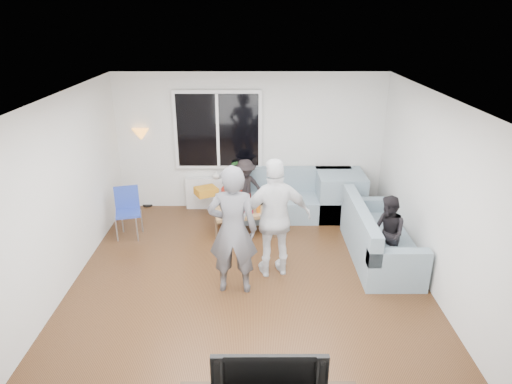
{
  "coord_description": "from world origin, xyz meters",
  "views": [
    {
      "loc": [
        0.09,
        -5.49,
        3.57
      ],
      "look_at": [
        0.1,
        0.6,
        1.15
      ],
      "focal_mm": 31.72,
      "sensor_mm": 36.0,
      "label": 1
    }
  ],
  "objects_px": {
    "sofa_right_section": "(381,233)",
    "player_left": "(233,230)",
    "coffee_table": "(246,221)",
    "player_right": "(276,219)",
    "side_chair": "(128,214)",
    "sofa_back_section": "(291,195)",
    "television": "(269,374)",
    "floor_lamp": "(144,168)",
    "spectator_back": "(245,188)",
    "spectator_right": "(387,234)"
  },
  "relations": [
    {
      "from": "sofa_right_section",
      "to": "player_left",
      "type": "xyz_separation_m",
      "value": [
        -2.23,
        -0.86,
        0.48
      ]
    },
    {
      "from": "coffee_table",
      "to": "player_right",
      "type": "xyz_separation_m",
      "value": [
        0.45,
        -1.37,
        0.68
      ]
    },
    {
      "from": "side_chair",
      "to": "player_left",
      "type": "distance_m",
      "value": 2.47
    },
    {
      "from": "sofa_back_section",
      "to": "television",
      "type": "relative_size",
      "value": 2.38
    },
    {
      "from": "side_chair",
      "to": "floor_lamp",
      "type": "distance_m",
      "value": 1.38
    },
    {
      "from": "sofa_back_section",
      "to": "player_right",
      "type": "distance_m",
      "value": 2.08
    },
    {
      "from": "coffee_table",
      "to": "television",
      "type": "relative_size",
      "value": 1.14
    },
    {
      "from": "sofa_right_section",
      "to": "television",
      "type": "relative_size",
      "value": 2.07
    },
    {
      "from": "spectator_back",
      "to": "coffee_table",
      "type": "bearing_deg",
      "value": -97.43
    },
    {
      "from": "spectator_right",
      "to": "floor_lamp",
      "type": "bearing_deg",
      "value": -130.44
    },
    {
      "from": "sofa_back_section",
      "to": "side_chair",
      "type": "xyz_separation_m",
      "value": [
        -2.81,
        -0.84,
        0.01
      ]
    },
    {
      "from": "coffee_table",
      "to": "player_right",
      "type": "height_order",
      "value": "player_right"
    },
    {
      "from": "floor_lamp",
      "to": "player_right",
      "type": "relative_size",
      "value": 0.89
    },
    {
      "from": "sofa_back_section",
      "to": "coffee_table",
      "type": "distance_m",
      "value": 1.06
    },
    {
      "from": "coffee_table",
      "to": "spectator_right",
      "type": "xyz_separation_m",
      "value": [
        2.09,
        -1.24,
        0.37
      ]
    },
    {
      "from": "sofa_right_section",
      "to": "player_right",
      "type": "xyz_separation_m",
      "value": [
        -1.64,
        -0.45,
        0.45
      ]
    },
    {
      "from": "spectator_back",
      "to": "television",
      "type": "bearing_deg",
      "value": -95.99
    },
    {
      "from": "floor_lamp",
      "to": "spectator_back",
      "type": "relative_size",
      "value": 1.41
    },
    {
      "from": "sofa_right_section",
      "to": "sofa_back_section",
      "type": "bearing_deg",
      "value": 39.1
    },
    {
      "from": "coffee_table",
      "to": "floor_lamp",
      "type": "distance_m",
      "value": 2.35
    },
    {
      "from": "player_left",
      "to": "television",
      "type": "distance_m",
      "value": 2.4
    },
    {
      "from": "spectator_back",
      "to": "television",
      "type": "relative_size",
      "value": 1.14
    },
    {
      "from": "sofa_back_section",
      "to": "spectator_right",
      "type": "bearing_deg",
      "value": -55.96
    },
    {
      "from": "player_left",
      "to": "player_right",
      "type": "relative_size",
      "value": 1.03
    },
    {
      "from": "player_right",
      "to": "spectator_right",
      "type": "distance_m",
      "value": 1.68
    },
    {
      "from": "sofa_right_section",
      "to": "spectator_right",
      "type": "bearing_deg",
      "value": -180.0
    },
    {
      "from": "coffee_table",
      "to": "spectator_back",
      "type": "xyz_separation_m",
      "value": [
        -0.02,
        0.66,
        0.35
      ]
    },
    {
      "from": "sofa_back_section",
      "to": "player_left",
      "type": "height_order",
      "value": "player_left"
    },
    {
      "from": "side_chair",
      "to": "television",
      "type": "distance_m",
      "value": 4.54
    },
    {
      "from": "sofa_back_section",
      "to": "coffee_table",
      "type": "xyz_separation_m",
      "value": [
        -0.83,
        -0.63,
        -0.22
      ]
    },
    {
      "from": "coffee_table",
      "to": "player_left",
      "type": "xyz_separation_m",
      "value": [
        -0.14,
        -1.79,
        0.7
      ]
    },
    {
      "from": "floor_lamp",
      "to": "spectator_back",
      "type": "xyz_separation_m",
      "value": [
        1.96,
        -0.47,
        -0.23
      ]
    },
    {
      "from": "floor_lamp",
      "to": "spectator_right",
      "type": "relative_size",
      "value": 1.36
    },
    {
      "from": "television",
      "to": "spectator_right",
      "type": "bearing_deg",
      "value": 57.95
    },
    {
      "from": "player_left",
      "to": "spectator_right",
      "type": "xyz_separation_m",
      "value": [
        2.23,
        0.55,
        -0.33
      ]
    },
    {
      "from": "television",
      "to": "sofa_back_section",
      "type": "bearing_deg",
      "value": 83.37
    },
    {
      "from": "side_chair",
      "to": "player_left",
      "type": "xyz_separation_m",
      "value": [
        1.84,
        -1.58,
        0.47
      ]
    },
    {
      "from": "coffee_table",
      "to": "sofa_back_section",
      "type": "bearing_deg",
      "value": 37.22
    },
    {
      "from": "sofa_back_section",
      "to": "coffee_table",
      "type": "bearing_deg",
      "value": -142.78
    },
    {
      "from": "coffee_table",
      "to": "spectator_right",
      "type": "height_order",
      "value": "spectator_right"
    },
    {
      "from": "side_chair",
      "to": "spectator_right",
      "type": "bearing_deg",
      "value": -29.31
    },
    {
      "from": "sofa_back_section",
      "to": "television",
      "type": "bearing_deg",
      "value": -96.63
    },
    {
      "from": "player_right",
      "to": "spectator_back",
      "type": "distance_m",
      "value": 2.11
    },
    {
      "from": "player_right",
      "to": "television",
      "type": "xyz_separation_m",
      "value": [
        -0.17,
        -2.77,
        -0.16
      ]
    },
    {
      "from": "sofa_right_section",
      "to": "coffee_table",
      "type": "bearing_deg",
      "value": 66.16
    },
    {
      "from": "side_chair",
      "to": "spectator_right",
      "type": "relative_size",
      "value": 0.75
    },
    {
      "from": "coffee_table",
      "to": "player_right",
      "type": "bearing_deg",
      "value": -71.98
    },
    {
      "from": "sofa_right_section",
      "to": "side_chair",
      "type": "relative_size",
      "value": 2.33
    },
    {
      "from": "coffee_table",
      "to": "side_chair",
      "type": "xyz_separation_m",
      "value": [
        -1.98,
        -0.21,
        0.23
      ]
    },
    {
      "from": "coffee_table",
      "to": "player_right",
      "type": "relative_size",
      "value": 0.63
    }
  ]
}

